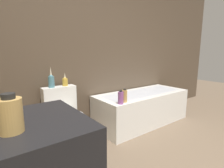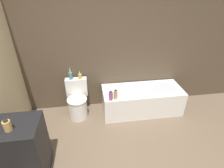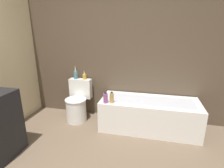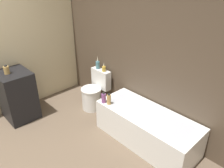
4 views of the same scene
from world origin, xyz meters
name	(u,v)px [view 3 (image 3 of 4)]	position (x,y,z in m)	size (l,w,h in m)	color
wall_back_tiled	(110,49)	(0.00, 2.17, 1.30)	(6.40, 0.06, 2.60)	brown
bathtub	(149,114)	(0.76, 1.80, 0.26)	(1.60, 0.66, 0.51)	white
toilet	(78,104)	(-0.55, 1.84, 0.31)	(0.42, 0.52, 0.74)	white
vase_gold	(76,74)	(-0.64, 2.02, 0.83)	(0.07, 0.07, 0.26)	teal
vase_silver	(84,76)	(-0.46, 2.02, 0.80)	(0.07, 0.07, 0.18)	gold
shampoo_bottle_tall	(106,98)	(0.08, 1.53, 0.60)	(0.07, 0.07, 0.18)	#8C4C8C
shampoo_bottle_short	(112,98)	(0.17, 1.56, 0.60)	(0.07, 0.07, 0.18)	tan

